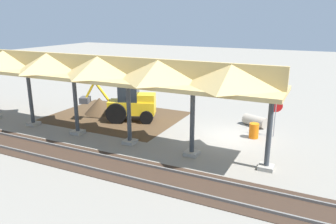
{
  "coord_description": "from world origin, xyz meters",
  "views": [
    {
      "loc": [
        -4.69,
        18.26,
        6.88
      ],
      "look_at": [
        3.35,
        1.75,
        1.6
      ],
      "focal_mm": 35.0,
      "sensor_mm": 36.0,
      "label": 1
    }
  ],
  "objects_px": {
    "stop_sign": "(276,110)",
    "concrete_pipe": "(255,121)",
    "traffic_barrel": "(254,131)",
    "backhoe": "(130,103)"
  },
  "relations": [
    {
      "from": "stop_sign",
      "to": "concrete_pipe",
      "type": "xyz_separation_m",
      "value": [
        1.43,
        -1.48,
        -1.29
      ]
    },
    {
      "from": "backhoe",
      "to": "concrete_pipe",
      "type": "bearing_deg",
      "value": -162.47
    },
    {
      "from": "stop_sign",
      "to": "backhoe",
      "type": "xyz_separation_m",
      "value": [
        9.49,
        1.06,
        -0.38
      ]
    },
    {
      "from": "stop_sign",
      "to": "backhoe",
      "type": "height_order",
      "value": "backhoe"
    },
    {
      "from": "stop_sign",
      "to": "concrete_pipe",
      "type": "relative_size",
      "value": 1.34
    },
    {
      "from": "stop_sign",
      "to": "traffic_barrel",
      "type": "xyz_separation_m",
      "value": [
        1.03,
        0.78,
        -1.2
      ]
    },
    {
      "from": "backhoe",
      "to": "traffic_barrel",
      "type": "distance_m",
      "value": 8.51
    },
    {
      "from": "backhoe",
      "to": "traffic_barrel",
      "type": "relative_size",
      "value": 5.76
    },
    {
      "from": "backhoe",
      "to": "concrete_pipe",
      "type": "xyz_separation_m",
      "value": [
        -8.06,
        -2.55,
        -0.91
      ]
    },
    {
      "from": "backhoe",
      "to": "traffic_barrel",
      "type": "bearing_deg",
      "value": -178.04
    }
  ]
}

